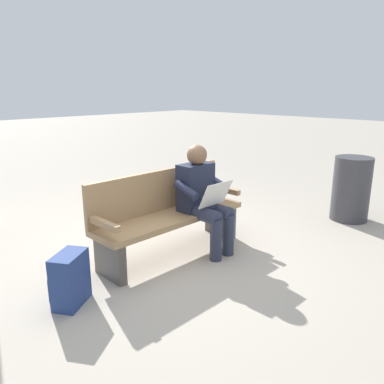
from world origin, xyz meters
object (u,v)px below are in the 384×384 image
at_px(bench_near, 168,212).
at_px(person_seated, 203,196).
at_px(trash_bin, 351,189).
at_px(backpack, 70,280).

xyz_separation_m(bench_near, person_seated, (-0.31, 0.24, 0.17)).
relative_size(person_seated, trash_bin, 1.35).
xyz_separation_m(bench_near, backpack, (1.29, 0.20, -0.24)).
bearing_deg(backpack, bench_near, -171.33).
bearing_deg(bench_near, person_seated, 143.08).
height_order(backpack, trash_bin, trash_bin).
bearing_deg(person_seated, backpack, -0.65).
height_order(bench_near, person_seated, person_seated).
bearing_deg(backpack, person_seated, 178.54).
bearing_deg(person_seated, bench_near, -36.92).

